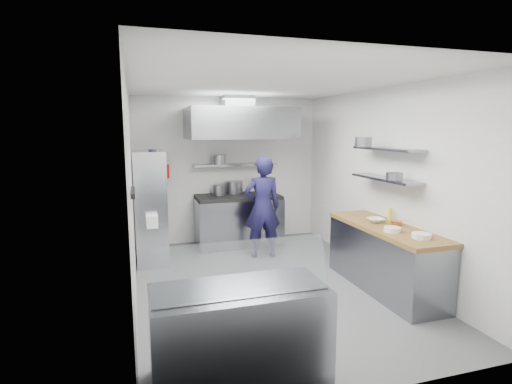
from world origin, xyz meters
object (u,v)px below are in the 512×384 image
object	(u,v)px
chef	(262,207)
wire_rack	(150,207)
gas_range	(238,221)
display_case	(239,335)

from	to	relation	value
chef	wire_rack	distance (m)	1.87
gas_range	display_case	distance (m)	4.23
chef	wire_rack	world-z (taller)	wire_rack
gas_range	display_case	world-z (taller)	gas_range
chef	display_case	world-z (taller)	chef
display_case	wire_rack	bearing A→B (deg)	99.34
wire_rack	gas_range	bearing A→B (deg)	17.89
chef	display_case	size ratio (longest dim) A/B	1.16
wire_rack	display_case	world-z (taller)	wire_rack
chef	display_case	distance (m)	3.52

